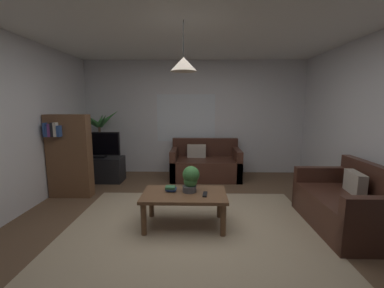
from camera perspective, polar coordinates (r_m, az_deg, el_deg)
The scene contains 18 objects.
floor at distance 3.34m, azimuth -0.12°, elevation -19.09°, with size 4.90×5.51×0.02m, color brown.
rug at distance 3.16m, azimuth -0.21°, elevation -20.58°, with size 3.19×3.03×0.01m, color tan.
wall_back at distance 5.74m, azimuth 0.54°, elevation 5.99°, with size 5.02×0.06×2.53m, color silver.
ceiling at distance 3.11m, azimuth -0.13°, elevation 27.22°, with size 4.90×5.51×0.02m, color white.
window_pane at distance 5.71m, azimuth -1.37°, elevation 5.87°, with size 1.31×0.01×1.06m, color white.
couch_under_window at distance 5.39m, azimuth 3.01°, elevation -4.83°, with size 1.44×0.81×0.82m.
couch_right_side at distance 3.83m, azimuth 31.83°, elevation -12.02°, with size 0.81×1.35×0.82m.
coffee_table at distance 3.31m, azimuth -1.75°, elevation -12.19°, with size 1.07×0.63×0.44m.
book_on_table_0 at distance 3.36m, azimuth -4.75°, elevation -10.43°, with size 0.11×0.08×0.02m, color #2D4C8C.
book_on_table_1 at distance 3.34m, azimuth -4.75°, elevation -10.15°, with size 0.13×0.11×0.02m, color #2D4C8C.
book_on_table_2 at distance 3.33m, azimuth -4.91°, elevation -9.76°, with size 0.13×0.11×0.03m, color #387247.
remote_on_table_0 at distance 3.21m, azimuth 2.97°, elevation -11.32°, with size 0.05×0.16×0.02m, color black.
potted_plant_on_table at distance 3.29m, azimuth -0.31°, elevation -7.80°, with size 0.22×0.22×0.34m.
tv_stand at distance 5.49m, azimuth -19.95°, elevation -5.41°, with size 0.90×0.44×0.50m, color black.
tv at distance 5.37m, azimuth -20.32°, elevation -0.12°, with size 0.83×0.16×0.52m.
potted_palm_corner at distance 5.86m, azimuth -20.12°, elevation -0.09°, with size 0.95×0.73×1.47m.
bookshelf_corner at distance 4.71m, azimuth -26.09°, elevation -2.32°, with size 0.70×0.31×1.40m.
pendant_lamp at distance 3.12m, azimuth -1.90°, elevation 17.65°, with size 0.32×0.32×0.58m.
Camera 1 is at (0.07, -2.95, 1.56)m, focal length 23.53 mm.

